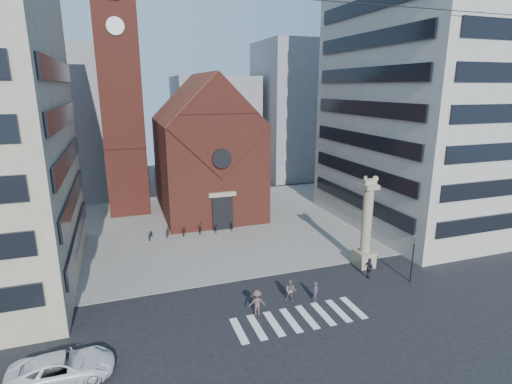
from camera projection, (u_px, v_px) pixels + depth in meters
ground at (277, 300)px, 31.49m from camera, size 120.00×120.00×0.00m
piazza at (219, 224)px, 48.83m from camera, size 46.00×30.00×0.05m
zebra_crossing at (299, 318)px, 28.92m from camera, size 10.20×3.20×0.01m
church at (206, 152)px, 52.31m from camera, size 12.00×16.65×18.00m
campanile at (120, 91)px, 49.86m from camera, size 5.50×5.50×31.20m
building_right at (433, 89)px, 45.94m from camera, size 18.00×22.00×32.00m
bg_block_left at (51, 123)px, 58.88m from camera, size 16.00×14.00×22.00m
bg_block_mid at (215, 128)px, 72.18m from camera, size 14.00×12.00×18.00m
bg_block_right at (303, 110)px, 73.73m from camera, size 16.00×14.00×24.00m
lion_column at (366, 231)px, 36.51m from camera, size 1.63×1.60×8.68m
traffic_light at (413, 257)px, 33.78m from camera, size 0.13×0.16×4.30m
white_car at (62, 368)px, 22.67m from camera, size 5.74×2.76×1.58m
pedestrian_0 at (316, 291)px, 31.15m from camera, size 0.70×0.64×1.59m
pedestrian_1 at (291, 291)px, 31.02m from camera, size 1.11×1.03×1.82m
pedestrian_2 at (369, 268)px, 34.77m from camera, size 0.57×1.14×1.88m
pedestrian_3 at (257, 302)px, 29.19m from camera, size 1.35×0.89×1.97m
scooter_0 at (151, 234)px, 43.81m from camera, size 1.12×2.04×1.02m
scooter_1 at (168, 232)px, 44.38m from camera, size 0.96×1.95×1.13m
scooter_2 at (184, 231)px, 44.98m from camera, size 1.12×2.04×1.02m
scooter_3 at (200, 228)px, 45.55m from camera, size 0.96×1.95×1.13m
scooter_4 at (216, 227)px, 46.15m from camera, size 1.12×2.04×1.02m
scooter_5 at (232, 225)px, 46.72m from camera, size 0.96×1.95×1.13m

